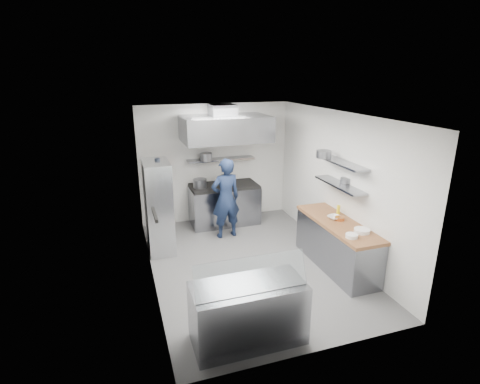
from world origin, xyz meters
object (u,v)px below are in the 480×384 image
object	(u,v)px
gas_range	(224,205)
display_case	(248,313)
wire_rack	(158,207)
chef	(226,198)

from	to	relation	value
gas_range	display_case	size ratio (longest dim) A/B	1.07
display_case	wire_rack	bearing A→B (deg)	104.03
wire_rack	display_case	world-z (taller)	wire_rack
gas_range	wire_rack	bearing A→B (deg)	-149.75
chef	display_case	xyz separation A→B (m)	(-0.66, -3.35, -0.46)
chef	wire_rack	size ratio (longest dim) A/B	0.95
gas_range	chef	bearing A→B (deg)	-103.32
wire_rack	display_case	size ratio (longest dim) A/B	1.23
gas_range	wire_rack	distance (m)	1.95
wire_rack	gas_range	bearing A→B (deg)	30.25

